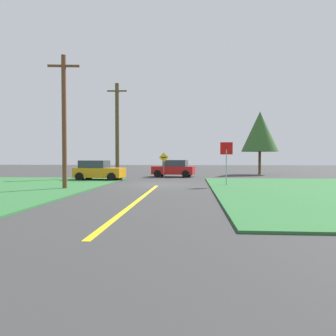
% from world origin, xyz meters
% --- Properties ---
extents(ground_plane, '(120.00, 120.00, 0.00)m').
position_xyz_m(ground_plane, '(0.00, 0.00, 0.00)').
color(ground_plane, '#373737').
extents(grass_verge_right, '(12.00, 20.00, 0.08)m').
position_xyz_m(grass_verge_right, '(9.42, -4.00, 0.04)').
color(grass_verge_right, '#2F6B35').
rests_on(grass_verge_right, ground).
extents(lane_stripe_center, '(0.20, 14.00, 0.01)m').
position_xyz_m(lane_stripe_center, '(0.00, -8.00, 0.01)').
color(lane_stripe_center, yellow).
rests_on(lane_stripe_center, ground).
extents(stop_sign, '(0.79, 0.08, 2.83)m').
position_xyz_m(stop_sign, '(4.49, -0.86, 2.01)').
color(stop_sign, '#9EA0A8').
rests_on(stop_sign, ground).
extents(car_approaching_junction, '(4.19, 2.60, 1.62)m').
position_xyz_m(car_approaching_junction, '(0.54, 9.07, 0.80)').
color(car_approaching_junction, red).
rests_on(car_approaching_junction, ground).
extents(parked_car_near_building, '(4.01, 2.31, 1.62)m').
position_xyz_m(parked_car_near_building, '(-5.28, 3.64, 0.80)').
color(parked_car_near_building, orange).
rests_on(parked_car_near_building, ground).
extents(utility_pole_near, '(1.80, 0.32, 7.70)m').
position_xyz_m(utility_pole_near, '(-5.05, -3.75, 4.00)').
color(utility_pole_near, brown).
rests_on(utility_pole_near, ground).
extents(utility_pole_mid, '(1.80, 0.36, 8.67)m').
position_xyz_m(utility_pole_mid, '(-4.62, 7.46, 4.42)').
color(utility_pole_mid, brown).
rests_on(utility_pole_mid, ground).
extents(direction_sign, '(0.91, 0.08, 2.32)m').
position_xyz_m(direction_sign, '(-0.33, 7.67, 1.44)').
color(direction_sign, slate).
rests_on(direction_sign, ground).
extents(oak_tree_left, '(4.01, 4.01, 6.94)m').
position_xyz_m(oak_tree_left, '(9.71, 14.27, 4.73)').
color(oak_tree_left, brown).
rests_on(oak_tree_left, ground).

